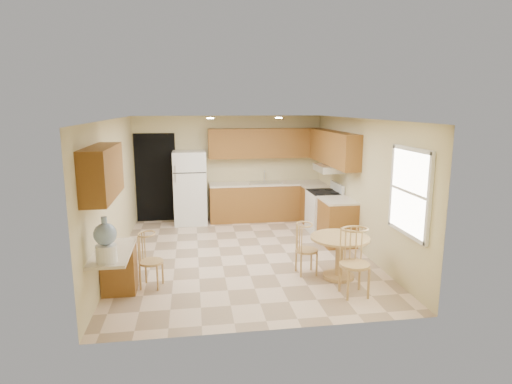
{
  "coord_description": "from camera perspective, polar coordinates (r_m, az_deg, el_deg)",
  "views": [
    {
      "loc": [
        -0.89,
        -7.52,
        2.73
      ],
      "look_at": [
        0.29,
        0.3,
        1.13
      ],
      "focal_mm": 30.0,
      "sensor_mm": 36.0,
      "label": 1
    }
  ],
  "objects": [
    {
      "name": "desk_pedestal",
      "position": [
        6.73,
        -17.77,
        -9.74
      ],
      "size": [
        0.48,
        0.42,
        0.72
      ],
      "primitive_type": "cube",
      "color": "brown",
      "rests_on": "floor"
    },
    {
      "name": "chair_desk",
      "position": [
        6.65,
        -13.94,
        -8.35
      ],
      "size": [
        0.37,
        0.48,
        0.84
      ],
      "rotation": [
        0.0,
        0.0,
        -1.79
      ],
      "color": "tan",
      "rests_on": "floor"
    },
    {
      "name": "chair_table_a",
      "position": [
        7.01,
        6.95,
        -7.05
      ],
      "size": [
        0.38,
        0.48,
        0.85
      ],
      "rotation": [
        0.0,
        0.0,
        -1.51
      ],
      "color": "tan",
      "rests_on": "floor"
    },
    {
      "name": "refrigerator",
      "position": [
        10.1,
        -8.78,
        0.59
      ],
      "size": [
        0.75,
        0.73,
        1.71
      ],
      "color": "white",
      "rests_on": "floor"
    },
    {
      "name": "upper_cab_right",
      "position": [
        9.26,
        10.23,
        5.81
      ],
      "size": [
        0.33,
        2.42,
        0.7
      ],
      "primitive_type": "cube",
      "color": "brown",
      "rests_on": "wall_right"
    },
    {
      "name": "ceiling",
      "position": [
        7.58,
        -1.87,
        9.7
      ],
      "size": [
        4.5,
        5.5,
        0.02
      ],
      "primitive_type": "cube",
      "color": "white",
      "rests_on": "wall_back"
    },
    {
      "name": "upper_cab_back",
      "position": [
        10.3,
        1.32,
        6.53
      ],
      "size": [
        2.75,
        0.33,
        0.7
      ],
      "primitive_type": "cube",
      "color": "brown",
      "rests_on": "wall_back"
    },
    {
      "name": "wall_front",
      "position": [
        5.07,
        1.89,
        -5.51
      ],
      "size": [
        4.5,
        0.02,
        2.5
      ],
      "primitive_type": "cube",
      "color": "#CFC08C",
      "rests_on": "floor"
    },
    {
      "name": "window",
      "position": [
        6.59,
        19.84,
        -0.0
      ],
      "size": [
        0.06,
        1.12,
        1.3
      ],
      "color": "white",
      "rests_on": "wall_right"
    },
    {
      "name": "desk_top",
      "position": [
        6.25,
        -18.53,
        -7.64
      ],
      "size": [
        0.5,
        1.2,
        0.04
      ],
      "primitive_type": "cube",
      "color": "beige",
      "rests_on": "desk_pedestal"
    },
    {
      "name": "can_light_b",
      "position": [
        8.91,
        3.05,
        9.85
      ],
      "size": [
        0.14,
        0.14,
        0.02
      ],
      "primitive_type": "cylinder",
      "color": "white",
      "rests_on": "ceiling"
    },
    {
      "name": "can_light_a",
      "position": [
        8.73,
        -6.12,
        9.77
      ],
      "size": [
        0.14,
        0.14,
        0.02
      ],
      "primitive_type": "cylinder",
      "color": "white",
      "rests_on": "ceiling"
    },
    {
      "name": "base_cab_right_a",
      "position": [
        10.06,
        8.05,
        -1.87
      ],
      "size": [
        0.6,
        0.59,
        0.87
      ],
      "primitive_type": "cube",
      "color": "brown",
      "rests_on": "floor"
    },
    {
      "name": "base_cab_right_b",
      "position": [
        8.72,
        10.77,
        -4.03
      ],
      "size": [
        0.6,
        0.8,
        0.87
      ],
      "primitive_type": "cube",
      "color": "brown",
      "rests_on": "floor"
    },
    {
      "name": "stove",
      "position": [
        9.42,
        9.07,
        -2.6
      ],
      "size": [
        0.65,
        0.76,
        1.09
      ],
      "color": "white",
      "rests_on": "floor"
    },
    {
      "name": "doorway",
      "position": [
        10.43,
        -13.21,
        1.86
      ],
      "size": [
        0.9,
        0.02,
        2.1
      ],
      "primitive_type": "cube",
      "color": "black",
      "rests_on": "floor"
    },
    {
      "name": "water_crock",
      "position": [
        5.77,
        -19.41,
        -6.28
      ],
      "size": [
        0.29,
        0.29,
        0.59
      ],
      "color": "white",
      "rests_on": "desk_top"
    },
    {
      "name": "counter_back",
      "position": [
        10.29,
        1.43,
        1.13
      ],
      "size": [
        2.75,
        0.63,
        0.04
      ],
      "primitive_type": "cube",
      "color": "beige",
      "rests_on": "base_cab_back"
    },
    {
      "name": "wall_left",
      "position": [
        7.78,
        -18.49,
        -0.11
      ],
      "size": [
        0.02,
        5.5,
        2.5
      ],
      "primitive_type": "cube",
      "color": "#CFC08C",
      "rests_on": "floor"
    },
    {
      "name": "base_cab_back",
      "position": [
        10.38,
        1.41,
        -1.34
      ],
      "size": [
        2.75,
        0.6,
        0.87
      ],
      "primitive_type": "cube",
      "color": "brown",
      "rests_on": "floor"
    },
    {
      "name": "floor",
      "position": [
        8.05,
        -1.75,
        -8.39
      ],
      "size": [
        5.5,
        5.5,
        0.0
      ],
      "primitive_type": "plane",
      "color": "beige",
      "rests_on": "ground"
    },
    {
      "name": "sink",
      "position": [
        10.28,
        1.29,
        1.25
      ],
      "size": [
        0.78,
        0.44,
        0.01
      ],
      "primitive_type": "cube",
      "color": "silver",
      "rests_on": "counter_back"
    },
    {
      "name": "chair_table_b",
      "position": [
        6.31,
        13.39,
        -8.57
      ],
      "size": [
        0.44,
        0.44,
        0.99
      ],
      "rotation": [
        0.0,
        0.0,
        3.18
      ],
      "color": "tan",
      "rests_on": "floor"
    },
    {
      "name": "wall_right",
      "position": [
        8.28,
        13.84,
        0.81
      ],
      "size": [
        0.02,
        5.5,
        2.5
      ],
      "primitive_type": "cube",
      "color": "#CFC08C",
      "rests_on": "floor"
    },
    {
      "name": "upper_cab_left",
      "position": [
        6.1,
        -19.81,
        2.48
      ],
      "size": [
        0.33,
        1.4,
        0.7
      ],
      "primitive_type": "cube",
      "color": "brown",
      "rests_on": "wall_left"
    },
    {
      "name": "dining_table",
      "position": [
        7.01,
        11.06,
        -7.73
      ],
      "size": [
        0.93,
        0.93,
        0.69
      ],
      "rotation": [
        0.0,
        0.0,
        -0.06
      ],
      "color": "tan",
      "rests_on": "floor"
    },
    {
      "name": "wall_back",
      "position": [
        10.41,
        -3.6,
        3.24
      ],
      "size": [
        4.5,
        0.02,
        2.5
      ],
      "primitive_type": "cube",
      "color": "#CFC08C",
      "rests_on": "floor"
    },
    {
      "name": "range_hood",
      "position": [
        9.26,
        9.7,
        3.14
      ],
      "size": [
        0.5,
        0.76,
        0.14
      ],
      "primitive_type": "cube",
      "color": "silver",
      "rests_on": "upper_cab_right"
    },
    {
      "name": "counter_right_a",
      "position": [
        9.97,
        8.12,
        0.68
      ],
      "size": [
        0.63,
        0.59,
        0.04
      ],
      "primitive_type": "cube",
      "color": "beige",
      "rests_on": "base_cab_right_a"
    },
    {
      "name": "counter_right_b",
      "position": [
        8.61,
        10.88,
        -1.11
      ],
      "size": [
        0.63,
        0.8,
        0.04
      ],
      "primitive_type": "cube",
      "color": "beige",
      "rests_on": "base_cab_right_b"
    }
  ]
}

